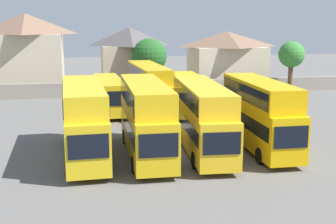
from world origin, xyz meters
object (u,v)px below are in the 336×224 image
(bus_2, at_px, (146,115))
(bus_6, at_px, (149,85))
(house_terrace_right, at_px, (227,58))
(house_terrace_left, at_px, (27,52))
(bus_7, at_px, (191,91))
(bus_1, at_px, (84,117))
(bus_5, at_px, (109,93))
(bus_3, at_px, (202,114))
(bus_4, at_px, (260,111))
(tree_behind_wall, at_px, (149,56))
(tree_left_of_lot, at_px, (291,55))
(house_terrace_centre, at_px, (130,57))

(bus_2, height_order, bus_6, bus_2)
(house_terrace_right, bearing_deg, house_terrace_left, 178.90)
(bus_2, height_order, bus_7, bus_2)
(bus_2, bearing_deg, bus_1, -95.39)
(bus_5, distance_m, bus_6, 4.08)
(bus_1, xyz_separation_m, bus_3, (8.16, -0.27, -0.09))
(bus_4, height_order, bus_6, bus_4)
(bus_7, height_order, tree_behind_wall, tree_behind_wall)
(bus_3, xyz_separation_m, bus_7, (2.87, 15.14, -0.73))
(bus_2, relative_size, tree_behind_wall, 1.59)
(house_terrace_left, bearing_deg, tree_behind_wall, -14.59)
(house_terrace_right, xyz_separation_m, tree_left_of_lot, (5.87, -8.03, 0.95))
(house_terrace_left, bearing_deg, bus_2, -70.91)
(bus_5, relative_size, tree_behind_wall, 1.52)
(bus_4, xyz_separation_m, house_terrace_right, (7.83, 31.62, 1.11))
(bus_5, bearing_deg, bus_6, 80.29)
(bus_3, xyz_separation_m, bus_6, (-1.52, 15.25, -0.03))
(bus_3, height_order, bus_7, bus_3)
(house_terrace_centre, distance_m, house_terrace_right, 13.72)
(bus_3, bearing_deg, bus_7, 172.99)
(bus_2, height_order, house_terrace_right, house_terrace_right)
(bus_5, relative_size, bus_7, 0.96)
(bus_3, bearing_deg, bus_1, -88.21)
(bus_5, distance_m, house_terrace_centre, 17.14)
(bus_7, distance_m, tree_behind_wall, 13.31)
(bus_4, height_order, tree_left_of_lot, tree_left_of_lot)
(bus_3, xyz_separation_m, bus_5, (-5.49, 15.76, -0.78))
(house_terrace_right, bearing_deg, bus_1, -122.90)
(bus_6, distance_m, tree_behind_wall, 13.01)
(house_terrace_centre, distance_m, tree_behind_wall, 4.86)
(house_terrace_left, xyz_separation_m, house_terrace_right, (27.17, -0.52, -1.23))
(bus_2, distance_m, bus_4, 8.20)
(bus_5, bearing_deg, bus_7, 83.44)
(bus_4, bearing_deg, tree_left_of_lot, 151.04)
(bus_7, height_order, house_terrace_left, house_terrace_left)
(house_terrace_centre, bearing_deg, bus_5, -103.03)
(bus_1, distance_m, bus_6, 16.38)
(bus_7, relative_size, house_terrace_left, 1.09)
(bus_7, bearing_deg, bus_3, -9.33)
(house_terrace_right, bearing_deg, bus_6, -129.84)
(bus_5, bearing_deg, bus_2, 3.03)
(bus_1, distance_m, tree_behind_wall, 29.05)
(bus_1, height_order, bus_5, bus_1)
(bus_2, height_order, tree_left_of_lot, tree_left_of_lot)
(tree_left_of_lot, bearing_deg, tree_behind_wall, 165.54)
(bus_5, xyz_separation_m, tree_behind_wall, (5.94, 12.19, 2.74))
(bus_3, height_order, house_terrace_left, house_terrace_left)
(bus_2, bearing_deg, tree_behind_wall, 171.79)
(bus_6, relative_size, tree_behind_wall, 1.75)
(bus_4, bearing_deg, bus_7, -173.81)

